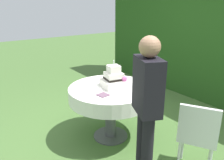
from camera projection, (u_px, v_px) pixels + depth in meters
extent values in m
plane|color=#476B33|center=(111.00, 136.00, 3.41)|extent=(20.00, 20.00, 0.00)
cube|color=#234C19|center=(218.00, 28.00, 4.33)|extent=(5.67, 0.61, 2.83)
cylinder|color=#4C4C51|center=(111.00, 135.00, 3.41)|extent=(0.50, 0.50, 0.02)
cylinder|color=#4C4C51|center=(111.00, 113.00, 3.30)|extent=(0.15, 0.15, 0.74)
cylinder|color=olive|center=(111.00, 88.00, 3.17)|extent=(1.13, 1.13, 0.03)
cylinder|color=white|center=(111.00, 94.00, 3.20)|extent=(1.16, 1.16, 0.19)
cube|color=white|center=(113.00, 83.00, 3.18)|extent=(0.37, 0.37, 0.10)
cube|color=white|center=(113.00, 76.00, 3.15)|extent=(0.26, 0.26, 0.10)
cube|color=black|center=(113.00, 78.00, 3.16)|extent=(0.27, 0.27, 0.03)
cube|color=white|center=(113.00, 69.00, 3.12)|extent=(0.18, 0.18, 0.10)
sphere|color=#C6599E|center=(124.00, 79.00, 3.11)|extent=(0.08, 0.08, 0.08)
cylinder|color=silver|center=(114.00, 63.00, 3.09)|extent=(0.01, 0.01, 0.07)
cylinder|color=white|center=(144.00, 88.00, 3.12)|extent=(0.15, 0.15, 0.01)
cylinder|color=white|center=(115.00, 77.00, 3.58)|extent=(0.12, 0.12, 0.01)
cube|color=#6B4C60|center=(103.00, 95.00, 2.90)|extent=(0.15, 0.15, 0.01)
cylinder|color=white|center=(211.00, 149.00, 2.73)|extent=(0.03, 0.03, 0.45)
cylinder|color=white|center=(183.00, 143.00, 2.86)|extent=(0.03, 0.03, 0.45)
cylinder|color=white|center=(179.00, 158.00, 2.58)|extent=(0.03, 0.03, 0.45)
cube|color=white|center=(198.00, 135.00, 2.58)|extent=(0.55, 0.55, 0.04)
cube|color=white|center=(199.00, 125.00, 2.35)|extent=(0.37, 0.23, 0.40)
cylinder|color=black|center=(147.00, 154.00, 2.34)|extent=(0.12, 0.12, 0.85)
cylinder|color=black|center=(142.00, 144.00, 2.48)|extent=(0.12, 0.12, 0.85)
cube|color=black|center=(148.00, 86.00, 2.19)|extent=(0.41, 0.33, 0.55)
sphere|color=#A87A5B|center=(150.00, 47.00, 2.06)|extent=(0.20, 0.20, 0.20)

